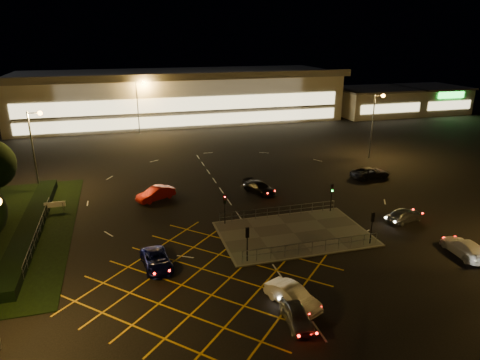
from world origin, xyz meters
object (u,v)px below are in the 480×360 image
object	(u,v)px
car_right_silver	(404,215)
signal_se	(372,221)
car_left_blue	(157,260)
car_circ_red	(156,194)
signal_nw	(225,203)
car_far_dkgrey	(259,188)
car_east_grey	(370,173)
car_approach_white	(465,248)
car_queue_white	(293,296)
signal_sw	(247,237)
car_near_silver	(297,315)
signal_ne	(332,192)

from	to	relation	value
car_right_silver	signal_se	bearing A→B (deg)	106.19
car_left_blue	car_circ_red	distance (m)	15.81
signal_nw	car_far_dkgrey	bearing A→B (deg)	51.15
signal_se	car_far_dkgrey	distance (m)	16.92
signal_nw	car_east_grey	size ratio (longest dim) A/B	0.59
signal_se	car_right_silver	world-z (taller)	signal_se
signal_nw	car_left_blue	distance (m)	10.29
signal_nw	car_right_silver	size ratio (longest dim) A/B	0.73
car_east_grey	car_approach_white	bearing A→B (deg)	166.37
signal_se	car_circ_red	xyz separation A→B (m)	(-18.21, 17.00, -1.59)
car_circ_red	car_east_grey	distance (m)	28.90
signal_nw	car_circ_red	world-z (taller)	signal_nw
signal_se	car_circ_red	world-z (taller)	signal_se
car_queue_white	signal_se	bearing A→B (deg)	8.38
signal_nw	car_queue_white	xyz separation A→B (m)	(1.39, -14.79, -1.62)
signal_nw	car_approach_white	xyz separation A→B (m)	(18.97, -12.02, -1.64)
car_right_silver	car_east_grey	world-z (taller)	car_east_grey
signal_se	car_east_grey	bearing A→B (deg)	-121.86
car_right_silver	car_approach_white	distance (m)	7.71
car_approach_white	car_east_grey	bearing A→B (deg)	-95.20
car_east_grey	car_left_blue	bearing A→B (deg)	114.09
car_queue_white	car_circ_red	size ratio (longest dim) A/B	0.96
signal_sw	car_left_blue	xyz separation A→B (m)	(-7.59, 1.25, -1.71)
signal_nw	car_near_silver	world-z (taller)	signal_nw
signal_ne	car_east_grey	bearing A→B (deg)	40.76
signal_se	car_far_dkgrey	world-z (taller)	signal_se
signal_ne	car_east_grey	xyz separation A→B (m)	(10.69, 9.21, -1.63)
signal_nw	car_approach_white	distance (m)	22.52
signal_ne	car_east_grey	world-z (taller)	signal_ne
car_near_silver	car_far_dkgrey	world-z (taller)	car_far_dkgrey
signal_ne	signal_nw	bearing A→B (deg)	180.00
signal_se	car_queue_white	xyz separation A→B (m)	(-10.61, -6.80, -1.62)
car_circ_red	car_queue_white	bearing A→B (deg)	-10.54
car_left_blue	car_approach_white	xyz separation A→B (m)	(26.55, -5.29, 0.07)
signal_nw	car_circ_red	bearing A→B (deg)	124.56
car_left_blue	car_far_dkgrey	distance (m)	20.17
signal_ne	car_near_silver	bearing A→B (deg)	-123.56
car_near_silver	car_queue_white	bearing A→B (deg)	78.82
car_circ_red	car_left_blue	bearing A→B (deg)	-33.24
signal_sw	signal_ne	distance (m)	14.41
car_left_blue	car_far_dkgrey	bearing A→B (deg)	39.90
car_right_silver	car_circ_red	bearing A→B (deg)	47.51
car_far_dkgrey	car_circ_red	xyz separation A→B (m)	(-12.54, 1.15, 0.09)
car_east_grey	signal_sw	bearing A→B (deg)	123.48
car_queue_white	car_right_silver	distance (m)	19.87
car_circ_red	car_approach_white	distance (m)	32.81
car_near_silver	car_circ_red	size ratio (longest dim) A/B	0.82
car_near_silver	car_right_silver	xyz separation A→B (m)	(17.42, 12.44, 0.07)
signal_se	car_right_silver	size ratio (longest dim) A/B	0.73
car_approach_white	car_circ_red	bearing A→B (deg)	-35.15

